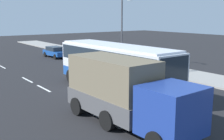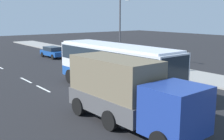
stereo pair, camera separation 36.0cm
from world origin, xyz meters
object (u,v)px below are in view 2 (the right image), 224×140
(cargo_truck, at_px, (127,91))
(car_blue_saloon, at_px, (53,52))
(coach_bus, at_px, (115,63))
(pedestrian_near_curb, at_px, (177,62))
(pedestrian_at_crossing, at_px, (146,55))
(street_lamp, at_px, (121,27))

(cargo_truck, bearing_deg, car_blue_saloon, 160.61)
(coach_bus, distance_m, pedestrian_near_curb, 8.83)
(car_blue_saloon, distance_m, pedestrian_near_curb, 16.76)
(pedestrian_near_curb, height_order, pedestrian_at_crossing, pedestrian_at_crossing)
(pedestrian_near_curb, relative_size, pedestrian_at_crossing, 0.93)
(cargo_truck, bearing_deg, pedestrian_at_crossing, 130.51)
(cargo_truck, distance_m, pedestrian_near_curb, 13.76)
(car_blue_saloon, distance_m, pedestrian_at_crossing, 12.66)
(pedestrian_at_crossing, distance_m, street_lamp, 4.03)
(cargo_truck, height_order, pedestrian_near_curb, cargo_truck)
(pedestrian_at_crossing, xyz_separation_m, street_lamp, (-1.78, -1.99, 3.01))
(cargo_truck, relative_size, car_blue_saloon, 1.82)
(pedestrian_near_curb, bearing_deg, cargo_truck, -46.13)
(car_blue_saloon, distance_m, street_lamp, 10.81)
(pedestrian_near_curb, height_order, street_lamp, street_lamp)
(pedestrian_near_curb, bearing_deg, car_blue_saloon, -149.01)
(cargo_truck, distance_m, car_blue_saloon, 23.94)
(pedestrian_at_crossing, bearing_deg, car_blue_saloon, 101.84)
(car_blue_saloon, relative_size, pedestrian_near_curb, 2.68)
(coach_bus, distance_m, pedestrian_at_crossing, 10.86)
(coach_bus, relative_size, pedestrian_at_crossing, 6.34)
(pedestrian_near_curb, bearing_deg, street_lamp, -150.97)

